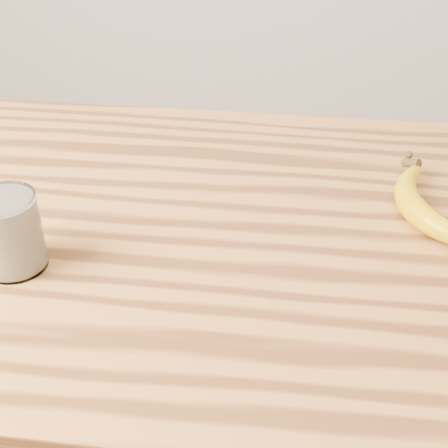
# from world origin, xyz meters

# --- Properties ---
(table) EXTENTS (1.20, 0.80, 0.90)m
(table) POSITION_xyz_m (0.00, 0.00, 0.77)
(table) COLOR #B87134
(table) RESTS_ON ground
(smoothie_glass) EXTENTS (0.09, 0.09, 0.11)m
(smoothie_glass) POSITION_xyz_m (-0.30, -0.14, 0.95)
(smoothie_glass) COLOR white
(smoothie_glass) RESTS_ON table
(banana) EXTENTS (0.22, 0.34, 0.04)m
(banana) POSITION_xyz_m (0.24, 0.04, 0.92)
(banana) COLOR #D8AC03
(banana) RESTS_ON table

